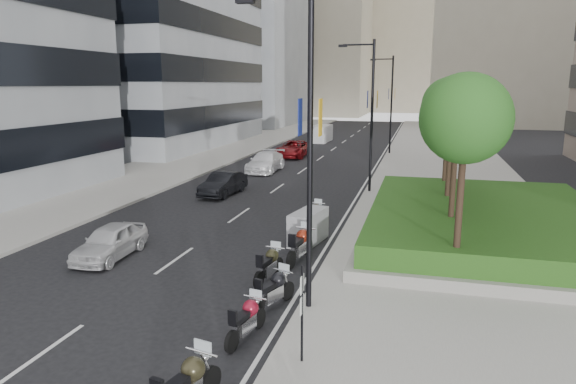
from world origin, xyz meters
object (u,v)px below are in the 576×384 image
(motorcycle_1, at_px, (247,320))
(car_b, at_px, (223,184))
(motorcycle_6, at_px, (315,215))
(motorcycle_4, at_px, (300,245))
(motorcycle_2, at_px, (274,290))
(parking_sign, at_px, (302,309))
(lamp_post_2, at_px, (390,100))
(lamp_post_0, at_px, (304,137))
(car_c, at_px, (265,162))
(car_d, at_px, (294,149))
(motorcycle_3, at_px, (269,265))
(car_a, at_px, (110,241))
(motorcycle_5, at_px, (308,227))
(delivery_van, at_px, (321,134))
(lamp_post_1, at_px, (369,109))

(motorcycle_1, relative_size, car_b, 0.48)
(motorcycle_6, bearing_deg, motorcycle_4, -169.27)
(motorcycle_6, bearing_deg, motorcycle_2, -170.56)
(parking_sign, relative_size, motorcycle_4, 1.08)
(lamp_post_2, bearing_deg, lamp_post_0, -90.00)
(car_c, relative_size, car_d, 0.95)
(motorcycle_1, relative_size, motorcycle_3, 0.95)
(lamp_post_0, relative_size, parking_sign, 3.60)
(car_a, bearing_deg, car_d, 87.88)
(motorcycle_2, bearing_deg, motorcycle_5, 23.83)
(car_a, bearing_deg, lamp_post_0, -20.29)
(delivery_van, bearing_deg, motorcycle_6, -75.78)
(delivery_van, bearing_deg, lamp_post_2, -44.18)
(motorcycle_1, xyz_separation_m, motorcycle_3, (-0.61, 4.03, 0.02))
(car_c, height_order, car_d, car_d)
(motorcycle_5, bearing_deg, delivery_van, 21.34)
(motorcycle_4, distance_m, car_a, 7.22)
(lamp_post_0, relative_size, motorcycle_3, 4.35)
(motorcycle_1, height_order, motorcycle_6, motorcycle_6)
(lamp_post_1, bearing_deg, lamp_post_2, 90.00)
(lamp_post_1, xyz_separation_m, motorcycle_5, (-1.27, -10.66, -4.38))
(car_d, bearing_deg, lamp_post_1, -58.65)
(motorcycle_1, distance_m, car_c, 26.08)
(motorcycle_3, bearing_deg, delivery_van, 17.88)
(motorcycle_1, relative_size, motorcycle_2, 1.00)
(lamp_post_2, relative_size, car_c, 1.79)
(car_a, bearing_deg, motorcycle_2, -22.71)
(motorcycle_1, distance_m, motorcycle_4, 6.17)
(parking_sign, relative_size, car_a, 0.67)
(motorcycle_2, bearing_deg, delivery_van, 29.79)
(lamp_post_1, xyz_separation_m, car_b, (-8.22, -2.69, -4.39))
(car_b, bearing_deg, motorcycle_6, -34.29)
(lamp_post_1, bearing_deg, motorcycle_3, -96.21)
(motorcycle_4, xyz_separation_m, motorcycle_5, (-0.19, 2.22, 0.07))
(car_a, bearing_deg, parking_sign, -34.93)
(car_d, bearing_deg, car_a, -88.45)
(lamp_post_0, distance_m, car_a, 9.65)
(motorcycle_3, height_order, motorcycle_6, motorcycle_3)
(motorcycle_1, distance_m, car_b, 17.86)
(lamp_post_0, distance_m, motorcycle_3, 5.19)
(delivery_van, bearing_deg, car_b, -86.61)
(motorcycle_4, bearing_deg, car_a, 110.23)
(motorcycle_6, height_order, car_a, car_a)
(motorcycle_1, bearing_deg, motorcycle_5, 11.98)
(parking_sign, xyz_separation_m, car_b, (-8.88, 17.31, -0.78))
(lamp_post_0, xyz_separation_m, lamp_post_1, (0.00, 17.00, 0.00))
(car_a, xyz_separation_m, car_c, (-0.13, 20.33, 0.09))
(parking_sign, relative_size, motorcycle_2, 1.26)
(lamp_post_0, xyz_separation_m, car_a, (-8.15, 2.67, -4.43))
(motorcycle_6, distance_m, car_c, 15.60)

